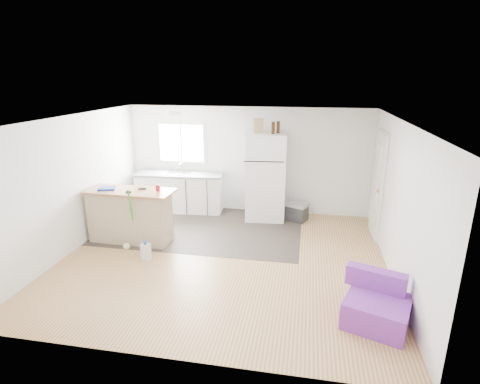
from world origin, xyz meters
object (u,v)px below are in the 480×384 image
Objects in this scene: purple_seat at (377,306)px; cardboard_box at (259,126)px; peninsula at (130,215)px; cleaner_jug at (146,252)px; red_cup at (158,188)px; blue_tray at (107,188)px; cooler at (295,211)px; mop at (128,237)px; kitchen_cabinets at (180,192)px; bottle_right at (278,127)px; bottle_left at (273,128)px; refrigerator at (266,176)px.

cardboard_box is at bearing 140.04° from purple_seat.
cleaner_jug is at bearing -47.41° from peninsula.
peninsula reaches higher than purple_seat.
red_cup reaches higher than purple_seat.
cooler is at bearing 25.81° from blue_tray.
mop reaches higher than purple_seat.
cardboard_box reaches higher than purple_seat.
kitchen_cabinets reaches higher than cleaner_jug.
cardboard_box is 0.41m from bottle_right.
bottle_right is (-1.60, 3.48, 1.79)m from purple_seat.
red_cup reaches higher than peninsula.
blue_tray is (-0.98, -0.08, -0.04)m from red_cup.
bottle_right is (3.03, 1.73, 0.98)m from blue_tray.
cardboard_box is at bearing 44.75° from red_cup.
cooler is at bearing -6.90° from bottle_right.
kitchen_cabinets is at bearing 176.51° from cardboard_box.
purple_seat is 3.83× the size of bottle_right.
peninsula is at bearing -147.99° from bottle_left.
bottle_left reaches higher than purple_seat.
peninsula is at bearing 176.96° from purple_seat.
peninsula is 6.71× the size of bottle_left.
bottle_left is (-0.53, -0.07, 1.82)m from cooler.
bottle_left is (2.16, -0.21, 1.56)m from kitchen_cabinets.
kitchen_cabinets is at bearing 174.45° from bottle_left.
cardboard_box is at bearing 33.02° from blue_tray.
cooler is 2.03m from cardboard_box.
cooler is 1.87m from bottle_right.
red_cup is (-0.02, 0.75, 0.93)m from cleaner_jug.
cardboard_box is (1.84, -0.11, 1.58)m from kitchen_cabinets.
bottle_right reaches higher than blue_tray.
mop is at bearing -140.67° from bottle_right.
blue_tray reaches higher than peninsula.
cooler is 1.79× the size of cleaner_jug.
cardboard_box is (2.62, 1.70, 1.01)m from blue_tray.
red_cup is (0.20, -1.74, 0.62)m from kitchen_cabinets.
kitchen_cabinets is 2.70m from cooler.
purple_seat is 5.02m from blue_tray.
refrigerator is at bearing -6.65° from kitchen_cabinets.
bottle_right is at bearing 29.72° from blue_tray.
red_cup is (-1.81, -1.64, 0.13)m from refrigerator.
cleaner_jug is at bearing -124.22° from cardboard_box.
purple_seat is 4.35m from mop.
cardboard_box is 0.33m from bottle_left.
red_cup is (0.46, 0.40, 0.84)m from mop.
bottle_left is at bearing 28.69° from blue_tray.
mop is 3.70m from bottle_right.
cleaner_jug is 1.19m from red_cup.
red_cup is 2.79m from bottle_right.
refrigerator is 2.45m from red_cup.
mop is (-0.49, 0.34, 0.08)m from cleaner_jug.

